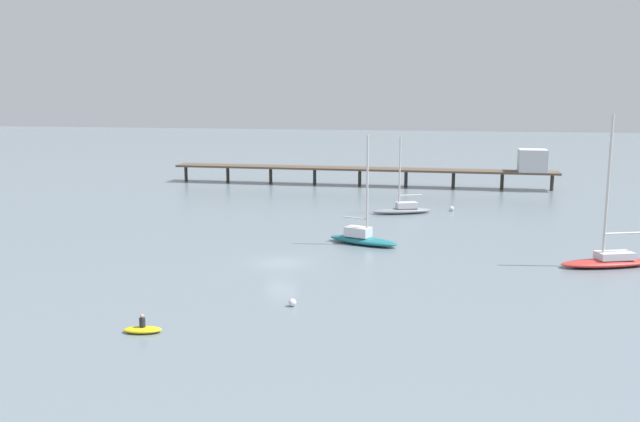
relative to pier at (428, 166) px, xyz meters
name	(u,v)px	position (x,y,z in m)	size (l,w,h in m)	color
ground_plane	(281,263)	(-10.26, -48.14, -3.24)	(400.00, 400.00, 0.00)	slate
pier	(428,166)	(0.00, 0.00, 0.00)	(57.90, 4.01, 5.94)	brown
sailboat_gray	(403,208)	(-2.05, -22.69, -2.63)	(7.29, 4.29, 8.98)	gray
sailboat_teal	(362,237)	(-4.57, -39.72, -2.56)	(7.28, 4.41, 10.19)	#1E727A
sailboat_red	(608,258)	(16.25, -44.05, -2.55)	(8.22, 4.72, 12.37)	red
dinghy_yellow	(143,329)	(-14.20, -65.76, -3.02)	(2.42, 1.42, 1.14)	yellow
mooring_buoy_mid	(452,209)	(3.58, -19.87, -2.96)	(0.57, 0.57, 0.57)	silver
mooring_buoy_far	(292,303)	(-6.64, -59.21, -2.98)	(0.52, 0.52, 0.52)	silver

